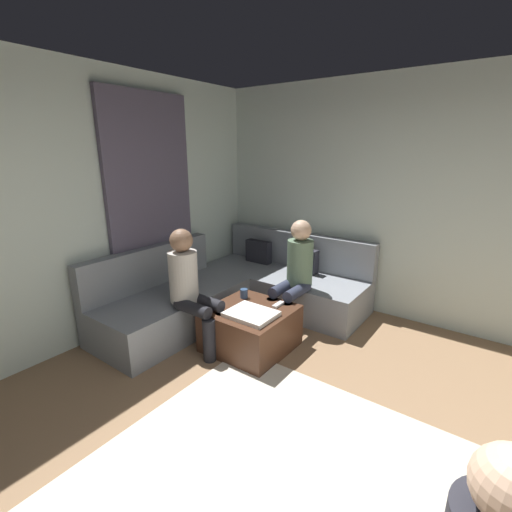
{
  "coord_description": "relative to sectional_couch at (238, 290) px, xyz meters",
  "views": [
    {
      "loc": [
        0.47,
        -1.25,
        1.92
      ],
      "look_at": [
        -1.63,
        1.63,
        0.85
      ],
      "focal_mm": 25.19,
      "sensor_mm": 36.0,
      "label": 1
    }
  ],
  "objects": [
    {
      "name": "person_on_couch_side",
      "position": [
        0.15,
        -0.9,
        0.38
      ],
      "size": [
        0.6,
        0.3,
        1.2
      ],
      "rotation": [
        0.0,
        0.0,
        -1.57
      ],
      "color": "black",
      "rests_on": "ground_plane"
    },
    {
      "name": "person_on_couch_back",
      "position": [
        0.75,
        0.06,
        0.38
      ],
      "size": [
        0.3,
        0.6,
        1.2
      ],
      "rotation": [
        0.0,
        0.0,
        3.14
      ],
      "color": "#2D3347",
      "rests_on": "ground_plane"
    },
    {
      "name": "folded_blanket",
      "position": [
        0.72,
        -0.69,
        0.16
      ],
      "size": [
        0.44,
        0.36,
        0.04
      ],
      "primitive_type": "cube",
      "color": "white",
      "rests_on": "ottoman"
    },
    {
      "name": "ottoman",
      "position": [
        0.62,
        -0.57,
        -0.07
      ],
      "size": [
        0.76,
        0.76,
        0.42
      ],
      "primitive_type": "cube",
      "color": "#4C2D1E",
      "rests_on": "ground_plane"
    },
    {
      "name": "sectional_couch",
      "position": [
        0.0,
        0.0,
        0.0
      ],
      "size": [
        2.1,
        2.55,
        0.87
      ],
      "color": "gray",
      "rests_on": "ground_plane"
    },
    {
      "name": "game_remote",
      "position": [
        0.8,
        -0.35,
        0.15
      ],
      "size": [
        0.05,
        0.15,
        0.02
      ],
      "primitive_type": "cube",
      "color": "white",
      "rests_on": "ottoman"
    },
    {
      "name": "area_rug",
      "position": [
        1.88,
        -1.78,
        -0.27
      ],
      "size": [
        2.6,
        2.2,
        0.01
      ],
      "primitive_type": "cube",
      "color": "beige",
      "rests_on": "ground_plane"
    },
    {
      "name": "curtain_panel",
      "position": [
        -0.76,
        -0.58,
        0.97
      ],
      "size": [
        0.06,
        1.1,
        2.5
      ],
      "primitive_type": "cube",
      "color": "#595166",
      "rests_on": "ground_plane"
    },
    {
      "name": "wall_back",
      "position": [
        2.08,
        1.06,
        1.07
      ],
      "size": [
        6.0,
        0.12,
        2.7
      ],
      "primitive_type": "cube",
      "color": "silver",
      "rests_on": "ground_plane"
    },
    {
      "name": "wall_left",
      "position": [
        -0.86,
        -1.88,
        1.07
      ],
      "size": [
        0.12,
        6.0,
        2.7
      ],
      "primitive_type": "cube",
      "color": "silver",
      "rests_on": "ground_plane"
    },
    {
      "name": "coffee_mug",
      "position": [
        0.4,
        -0.39,
        0.19
      ],
      "size": [
        0.08,
        0.08,
        0.1
      ],
      "primitive_type": "cylinder",
      "color": "#334C72",
      "rests_on": "ottoman"
    }
  ]
}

